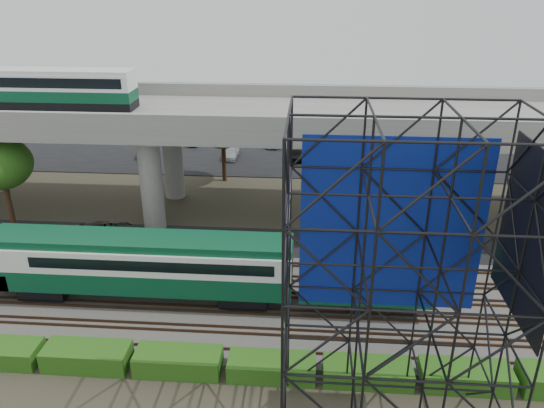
{
  "coord_description": "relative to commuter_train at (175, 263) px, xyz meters",
  "views": [
    {
      "loc": [
        2.68,
        -26.37,
        19.61
      ],
      "look_at": [
        0.24,
        6.0,
        5.4
      ],
      "focal_mm": 35.0,
      "sensor_mm": 36.0,
      "label": 1
    }
  ],
  "objects": [
    {
      "name": "harbor_water",
      "position": [
        5.58,
        54.0,
        -2.87
      ],
      "size": [
        140.0,
        40.0,
        0.03
      ],
      "primitive_type": "cube",
      "color": "#4A627A",
      "rests_on": "ground"
    },
    {
      "name": "parking_lot",
      "position": [
        5.58,
        32.0,
        -2.84
      ],
      "size": [
        90.0,
        18.0,
        0.08
      ],
      "primitive_type": "cube",
      "color": "black",
      "rests_on": "ground"
    },
    {
      "name": "hedge_strip",
      "position": [
        6.59,
        -6.3,
        -2.32
      ],
      "size": [
        34.6,
        1.8,
        1.2
      ],
      "color": "#254E11",
      "rests_on": "ground"
    },
    {
      "name": "trees",
      "position": [
        0.92,
        14.17,
        2.69
      ],
      "size": [
        40.94,
        16.94,
        7.69
      ],
      "color": "#382314",
      "rests_on": "ground"
    },
    {
      "name": "overpass",
      "position": [
        4.27,
        14.0,
        5.33
      ],
      "size": [
        80.0,
        12.0,
        12.4
      ],
      "color": "#9E9B93",
      "rests_on": "ground"
    },
    {
      "name": "suv",
      "position": [
        -7.92,
        7.75,
        -2.04
      ],
      "size": [
        6.0,
        4.07,
        1.52
      ],
      "primitive_type": "imported",
      "rotation": [
        0.0,
        0.0,
        1.88
      ],
      "color": "black",
      "rests_on": "service_road"
    },
    {
      "name": "rail_tracks",
      "position": [
        5.58,
        -0.0,
        -2.6
      ],
      "size": [
        90.0,
        9.52,
        0.16
      ],
      "color": "#472D1E",
      "rests_on": "ballast_bed"
    },
    {
      "name": "service_road",
      "position": [
        5.58,
        8.5,
        -2.84
      ],
      "size": [
        90.0,
        5.0,
        0.08
      ],
      "primitive_type": "cube",
      "color": "black",
      "rests_on": "ground"
    },
    {
      "name": "commuter_train",
      "position": [
        0.0,
        0.0,
        0.0
      ],
      "size": [
        29.3,
        3.06,
        4.3
      ],
      "color": "black",
      "rests_on": "rail_tracks"
    },
    {
      "name": "ground",
      "position": [
        5.58,
        -2.0,
        -2.88
      ],
      "size": [
        140.0,
        140.0,
        0.0
      ],
      "primitive_type": "plane",
      "color": "#474233",
      "rests_on": "ground"
    },
    {
      "name": "scaffold_tower",
      "position": [
        11.98,
        -9.98,
        4.59
      ],
      "size": [
        9.36,
        6.36,
        15.0
      ],
      "color": "black",
      "rests_on": "ground"
    },
    {
      "name": "ballast_bed",
      "position": [
        5.58,
        0.0,
        -2.78
      ],
      "size": [
        90.0,
        12.0,
        0.2
      ],
      "primitive_type": "cube",
      "color": "slate",
      "rests_on": "ground"
    },
    {
      "name": "parked_cars",
      "position": [
        7.21,
        31.48,
        -2.2
      ],
      "size": [
        36.55,
        9.51,
        1.3
      ],
      "color": "silver",
      "rests_on": "parking_lot"
    }
  ]
}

